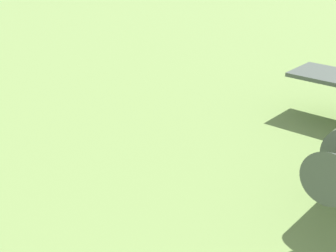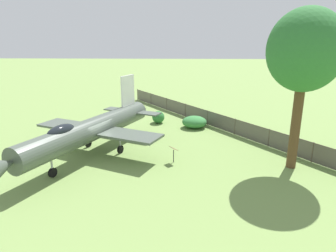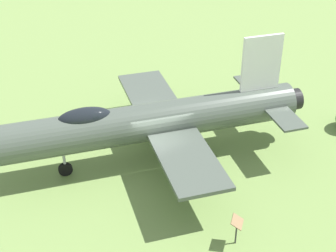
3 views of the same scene
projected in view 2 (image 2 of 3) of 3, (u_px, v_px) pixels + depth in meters
ground_plane at (93, 156)px, 22.04m from camera, size 200.00×200.00×0.00m
display_jet at (88, 131)px, 21.15m from camera, size 14.03×9.98×5.30m
shade_tree at (305, 52)px, 18.02m from camera, size 4.76×4.50×10.10m
perimeter_fence at (208, 117)px, 29.54m from camera, size 24.10×17.09×1.45m
shrub_near_fence at (194, 122)px, 28.66m from camera, size 2.12×2.33×1.13m
shrub_by_tree at (158, 117)px, 30.24m from camera, size 1.48×1.23×1.21m
info_plaque at (174, 151)px, 20.66m from camera, size 0.72×0.66×1.14m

